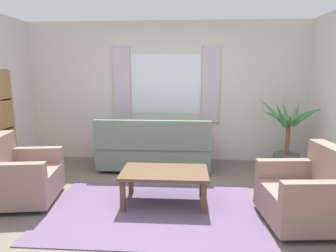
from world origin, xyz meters
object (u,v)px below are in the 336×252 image
object	(u,v)px
couch	(154,149)
coffee_table	(165,175)
potted_plant	(288,140)
armchair_left	(19,176)
armchair_right	(308,194)

from	to	relation	value
couch	coffee_table	size ratio (longest dim) A/B	1.73
couch	potted_plant	world-z (taller)	potted_plant
couch	armchair_left	world-z (taller)	couch
armchair_left	potted_plant	bearing A→B (deg)	-77.17
armchair_left	armchair_right	xyz separation A→B (m)	(3.51, -0.33, 0.00)
couch	armchair_right	world-z (taller)	couch
armchair_left	armchair_right	distance (m)	3.52
couch	armchair_left	size ratio (longest dim) A/B	1.99
couch	potted_plant	xyz separation A→B (m)	(2.28, 0.11, 0.16)
potted_plant	armchair_right	bearing A→B (deg)	-101.57
coffee_table	potted_plant	xyz separation A→B (m)	(2.00, 1.44, 0.15)
couch	armchair_right	size ratio (longest dim) A/B	2.08
couch	potted_plant	distance (m)	2.29
coffee_table	potted_plant	distance (m)	2.47
couch	coffee_table	distance (m)	1.36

